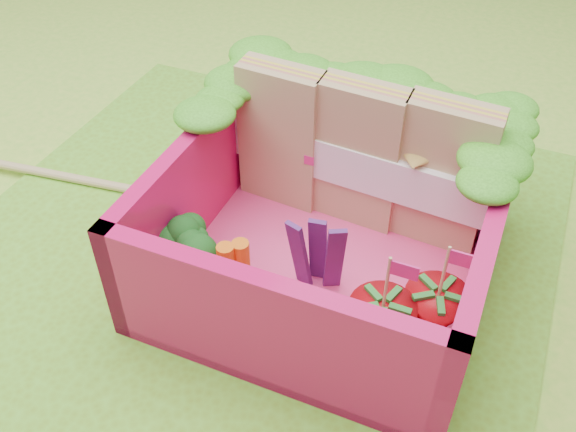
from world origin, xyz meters
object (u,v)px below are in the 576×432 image
(strawberry_left, at_px, (380,327))
(strawberry_right, at_px, (434,316))
(sandwich_stack, at_px, (360,156))
(chopsticks, at_px, (71,178))
(broccoli, at_px, (188,247))
(bento_box, at_px, (330,223))

(strawberry_left, relative_size, strawberry_right, 1.00)
(sandwich_stack, distance_m, strawberry_left, 0.80)
(chopsticks, bearing_deg, broccoli, -23.01)
(broccoli, bearing_deg, strawberry_right, 5.38)
(sandwich_stack, relative_size, chopsticks, 0.58)
(bento_box, distance_m, sandwich_stack, 0.37)
(sandwich_stack, bearing_deg, broccoli, -126.05)
(bento_box, bearing_deg, broccoli, -146.68)
(sandwich_stack, distance_m, chopsticks, 1.49)
(broccoli, bearing_deg, chopsticks, 156.99)
(sandwich_stack, bearing_deg, strawberry_right, -49.51)
(chopsticks, bearing_deg, sandwich_stack, 11.13)
(strawberry_left, bearing_deg, chopsticks, 166.19)
(strawberry_right, bearing_deg, broccoli, -174.62)
(bento_box, relative_size, sandwich_stack, 1.07)
(bento_box, relative_size, broccoli, 4.02)
(bento_box, distance_m, strawberry_right, 0.56)
(sandwich_stack, distance_m, broccoli, 0.84)
(bento_box, xyz_separation_m, sandwich_stack, (0.00, 0.35, 0.10))
(sandwich_stack, relative_size, strawberry_right, 2.52)
(bento_box, relative_size, chopsticks, 0.62)
(broccoli, height_order, chopsticks, broccoli)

